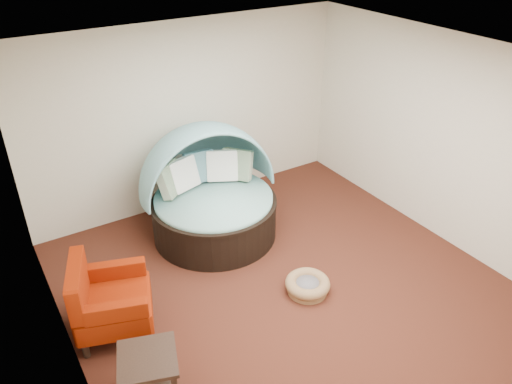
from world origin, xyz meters
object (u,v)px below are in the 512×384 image
red_armchair (107,301)px  pet_basket (307,285)px  canopy_daybed (210,186)px  side_table (149,371)px

red_armchair → pet_basket: bearing=2.8°
canopy_daybed → red_armchair: (-1.86, -1.15, -0.31)m
canopy_daybed → pet_basket: canopy_daybed is taller
pet_basket → side_table: 2.22m
pet_basket → red_armchair: (-2.23, 0.64, 0.33)m
side_table → pet_basket: bearing=10.4°
red_armchair → canopy_daybed: bearing=50.5°
canopy_daybed → side_table: bearing=-124.2°
side_table → red_armchair: bearing=93.2°
red_armchair → side_table: bearing=-68.0°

